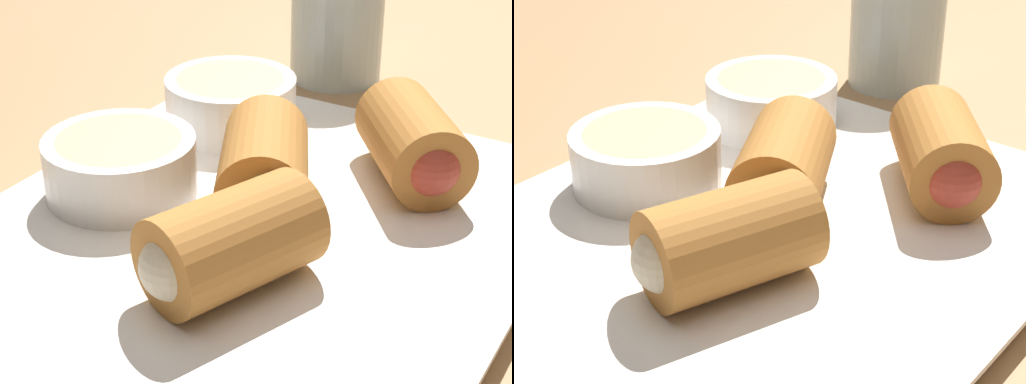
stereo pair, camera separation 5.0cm
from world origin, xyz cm
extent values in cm
cube|color=#A87F54|center=(0.00, 0.00, 1.00)|extent=(180.00, 140.00, 2.00)
cube|color=white|center=(1.68, -0.77, 2.60)|extent=(30.09, 25.42, 1.20)
cube|color=white|center=(1.68, -0.77, 3.35)|extent=(31.30, 26.44, 0.30)
cylinder|color=#B77533|center=(3.74, -0.49, 5.75)|extent=(8.68, 7.47, 4.50)
sphere|color=#6B9E47|center=(1.06, -1.92, 5.75)|extent=(2.92, 2.92, 2.92)
cylinder|color=#B77533|center=(10.08, -5.48, 5.75)|extent=(8.60, 8.19, 4.50)
sphere|color=#B23D2D|center=(7.73, -7.41, 5.75)|extent=(2.92, 2.92, 2.92)
cylinder|color=#B77533|center=(-3.36, -2.60, 5.75)|extent=(8.53, 6.78, 4.50)
sphere|color=beige|center=(-6.22, -1.55, 5.75)|extent=(2.92, 2.92, 2.92)
cylinder|color=white|center=(0.80, 6.93, 5.07)|extent=(7.96, 7.96, 3.14)
cylinder|color=#DBBC89|center=(0.80, 6.93, 6.36)|extent=(6.53, 6.53, 0.57)
cylinder|color=white|center=(10.94, 6.60, 5.07)|extent=(7.96, 7.96, 3.14)
cylinder|color=#DBBC89|center=(10.94, 6.60, 6.36)|extent=(6.53, 6.53, 0.57)
camera|label=1|loc=(-29.53, -19.54, 25.35)|focal=60.00mm
camera|label=2|loc=(-26.66, -23.64, 25.35)|focal=60.00mm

